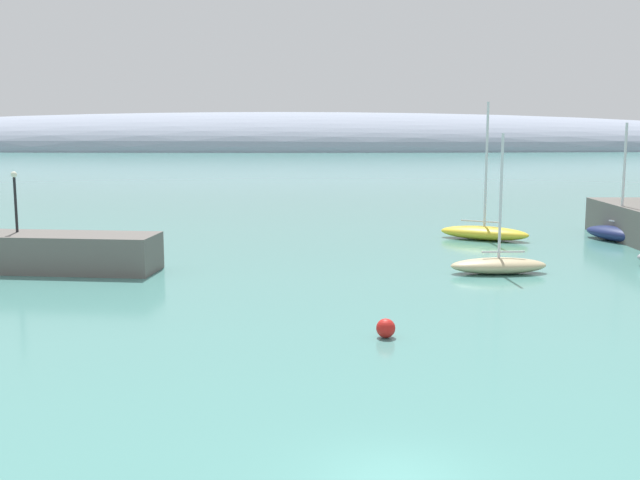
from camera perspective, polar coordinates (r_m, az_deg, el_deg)
distant_ridge at (r=253.70m, az=-3.07°, el=6.66°), size 373.32×52.95×24.12m
sailboat_yellow_near_shore at (r=58.73m, az=11.99°, el=0.60°), size 6.91×5.02×10.11m
sailboat_navy_outer_mooring at (r=60.70m, az=21.24°, el=0.47°), size 4.90×6.48×8.61m
sailboat_sand_end_of_line at (r=45.75m, az=13.00°, el=-1.76°), size 5.70×2.34×8.02m
mooring_buoy_red at (r=31.56m, az=4.86°, el=-6.48°), size 0.78×0.78×0.78m
harbor_lamp_post at (r=49.01m, az=-21.52°, el=3.17°), size 0.36×0.36×3.59m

